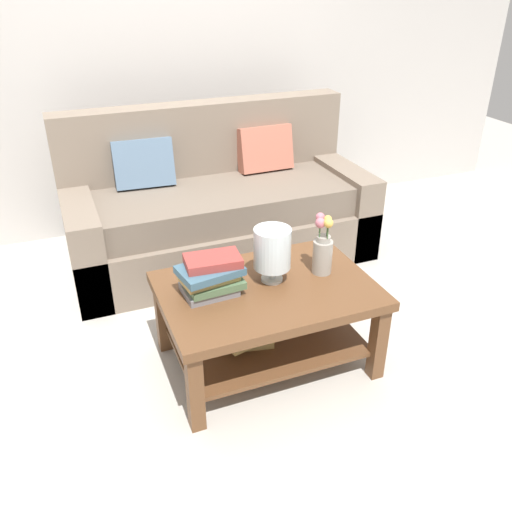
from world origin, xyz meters
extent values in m
plane|color=#B7B2A8|center=(0.00, 0.00, 0.00)|extent=(10.00, 10.00, 0.00)
cube|color=#BCB7B2|center=(0.00, 1.65, 1.35)|extent=(6.40, 0.12, 2.70)
cube|color=#7A6B5B|center=(0.13, 0.78, 0.18)|extent=(2.10, 0.90, 0.36)
cube|color=#6E6052|center=(0.13, 0.75, 0.46)|extent=(1.86, 0.74, 0.20)
cube|color=#7A6B5B|center=(0.13, 1.13, 0.71)|extent=(2.10, 0.20, 0.70)
cube|color=#7A6B5B|center=(-0.82, 0.78, 0.30)|extent=(0.20, 0.90, 0.60)
cube|color=#7A6B5B|center=(1.08, 0.78, 0.30)|extent=(0.20, 0.90, 0.60)
cube|color=slate|center=(-0.34, 0.99, 0.72)|extent=(0.41, 0.21, 0.34)
cube|color=#B26651|center=(0.55, 0.99, 0.72)|extent=(0.40, 0.19, 0.34)
cube|color=brown|center=(-0.02, -0.42, 0.45)|extent=(1.07, 0.75, 0.05)
cube|color=brown|center=(-0.51, -0.74, 0.21)|extent=(0.07, 0.07, 0.42)
cube|color=brown|center=(0.46, -0.74, 0.21)|extent=(0.07, 0.07, 0.42)
cube|color=brown|center=(-0.51, -0.10, 0.21)|extent=(0.07, 0.07, 0.42)
cube|color=brown|center=(0.46, -0.10, 0.21)|extent=(0.07, 0.07, 0.42)
cube|color=brown|center=(-0.02, -0.42, 0.14)|extent=(0.95, 0.63, 0.02)
cube|color=tan|center=(-0.14, -0.39, 0.17)|extent=(0.32, 0.26, 0.04)
cube|color=tan|center=(-0.14, -0.42, 0.21)|extent=(0.32, 0.26, 0.03)
cube|color=#2D333D|center=(-0.14, -0.40, 0.24)|extent=(0.31, 0.24, 0.03)
cube|color=slate|center=(-0.31, -0.37, 0.49)|extent=(0.26, 0.21, 0.04)
cube|color=#51704C|center=(-0.29, -0.37, 0.53)|extent=(0.28, 0.21, 0.04)
cube|color=tan|center=(-0.31, -0.37, 0.57)|extent=(0.29, 0.20, 0.04)
cube|color=#3D6075|center=(-0.31, -0.38, 0.60)|extent=(0.32, 0.25, 0.04)
cube|color=#993833|center=(-0.28, -0.36, 0.65)|extent=(0.28, 0.19, 0.04)
cylinder|color=silver|center=(0.02, -0.37, 0.48)|extent=(0.11, 0.11, 0.02)
cylinder|color=silver|center=(0.02, -0.37, 0.52)|extent=(0.04, 0.04, 0.06)
cylinder|color=silver|center=(0.02, -0.37, 0.66)|extent=(0.19, 0.19, 0.21)
sphere|color=#51704C|center=(0.00, -0.37, 0.61)|extent=(0.05, 0.05, 0.05)
sphere|color=slate|center=(0.05, -0.36, 0.60)|extent=(0.04, 0.04, 0.04)
cylinder|color=#9E998E|center=(0.30, -0.39, 0.56)|extent=(0.10, 0.10, 0.18)
cylinder|color=#9E998E|center=(0.30, -0.39, 0.67)|extent=(0.07, 0.07, 0.03)
cylinder|color=#426638|center=(0.32, -0.39, 0.73)|extent=(0.01, 0.01, 0.08)
sphere|color=gold|center=(0.32, -0.39, 0.78)|extent=(0.04, 0.04, 0.04)
cylinder|color=#426638|center=(0.30, -0.35, 0.72)|extent=(0.01, 0.01, 0.08)
sphere|color=#C66B7A|center=(0.30, -0.35, 0.77)|extent=(0.05, 0.05, 0.05)
cylinder|color=#426638|center=(0.27, -0.39, 0.72)|extent=(0.01, 0.01, 0.06)
sphere|color=#C66B7A|center=(0.27, -0.39, 0.76)|extent=(0.05, 0.05, 0.05)
cylinder|color=#426638|center=(0.30, -0.43, 0.72)|extent=(0.01, 0.01, 0.07)
sphere|color=gold|center=(0.30, -0.43, 0.77)|extent=(0.05, 0.05, 0.05)
camera|label=1|loc=(-0.93, -2.53, 1.90)|focal=37.52mm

